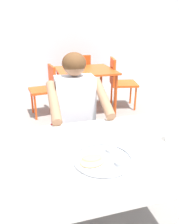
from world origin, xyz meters
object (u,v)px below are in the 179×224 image
(diner_foreground, at_px, (77,110))
(chair_red_left, at_px, (46,87))
(table_background_red, at_px, (85,75))
(chair_red_right, at_px, (119,80))
(table_foreground, at_px, (108,160))
(chair_foreground, at_px, (73,122))
(chair_red_far, at_px, (80,74))
(drinking_cup, at_px, (172,134))
(thali_tray, at_px, (103,159))

(diner_foreground, bearing_deg, chair_red_left, 93.61)
(table_background_red, distance_m, chair_red_right, 0.63)
(diner_foreground, relative_size, chair_red_right, 1.39)
(table_background_red, bearing_deg, chair_red_right, 2.86)
(diner_foreground, xyz_separation_m, chair_red_left, (-0.11, 1.76, -0.25))
(table_foreground, relative_size, chair_foreground, 1.21)
(chair_red_far, bearing_deg, diner_foreground, -103.81)
(table_foreground, bearing_deg, chair_red_right, 65.57)
(chair_red_far, bearing_deg, chair_red_right, -44.28)
(table_foreground, xyz_separation_m, chair_red_far, (0.54, 3.00, -0.15))
(table_background_red, relative_size, chair_red_left, 1.13)
(table_foreground, bearing_deg, drinking_cup, -2.06)
(chair_foreground, height_order, diner_foreground, diner_foreground)
(table_foreground, bearing_deg, diner_foreground, 92.67)
(diner_foreground, bearing_deg, chair_red_far, 76.19)
(thali_tray, xyz_separation_m, chair_foreground, (0.04, 1.00, -0.23))
(table_foreground, height_order, chair_red_right, chair_red_right)
(table_background_red, bearing_deg, chair_red_far, 86.09)
(table_foreground, distance_m, diner_foreground, 0.69)
(diner_foreground, bearing_deg, table_background_red, 72.98)
(drinking_cup, distance_m, chair_red_far, 3.03)
(table_background_red, distance_m, chair_red_left, 0.66)
(diner_foreground, distance_m, table_background_red, 1.81)
(diner_foreground, xyz_separation_m, table_background_red, (0.53, 1.73, -0.09))
(chair_foreground, bearing_deg, thali_tray, -92.33)
(chair_red_right, height_order, chair_red_far, chair_red_far)
(thali_tray, relative_size, diner_foreground, 0.27)
(table_foreground, xyz_separation_m, diner_foreground, (-0.03, 0.68, 0.07))
(chair_red_left, relative_size, chair_red_right, 0.92)
(chair_foreground, bearing_deg, diner_foreground, -91.24)
(thali_tray, relative_size, chair_red_far, 0.37)
(chair_red_left, bearing_deg, chair_red_far, 39.13)
(thali_tray, distance_m, chair_foreground, 1.03)
(drinking_cup, height_order, table_background_red, drinking_cup)
(thali_tray, height_order, chair_red_right, chair_red_right)
(thali_tray, bearing_deg, chair_red_far, 78.94)
(chair_red_far, bearing_deg, table_background_red, -93.91)
(diner_foreground, bearing_deg, thali_tray, -92.64)
(table_background_red, relative_size, chair_red_far, 1.03)
(table_foreground, bearing_deg, chair_red_left, 93.35)
(diner_foreground, bearing_deg, table_foreground, -87.33)
(chair_foreground, distance_m, chair_red_far, 2.17)
(chair_red_right, bearing_deg, drinking_cup, -105.70)
(table_foreground, relative_size, drinking_cup, 10.74)
(thali_tray, bearing_deg, table_background_red, 77.30)
(thali_tray, xyz_separation_m, chair_red_far, (0.61, 3.10, -0.23))
(table_foreground, height_order, chair_foreground, chair_foreground)
(thali_tray, height_order, drinking_cup, drinking_cup)
(chair_red_right, relative_size, chair_red_far, 0.99)
(chair_red_right, bearing_deg, diner_foreground, -122.98)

